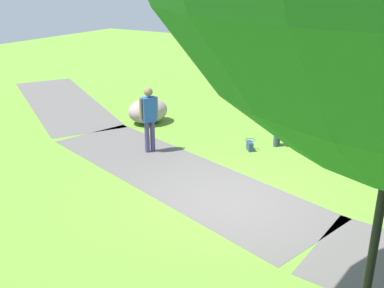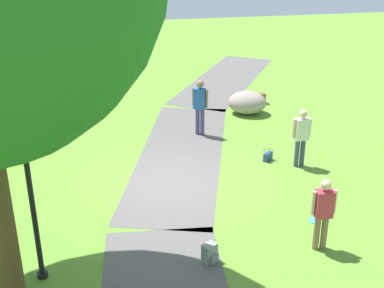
% 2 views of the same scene
% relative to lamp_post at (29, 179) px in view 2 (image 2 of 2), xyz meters
% --- Properties ---
extents(ground_plane, '(48.00, 48.00, 0.00)m').
position_rel_lamp_post_xyz_m(ground_plane, '(3.19, -2.97, -2.09)').
color(ground_plane, '#5F912F').
extents(footpath_segment_mid, '(8.33, 4.56, 0.01)m').
position_rel_lamp_post_xyz_m(footpath_segment_mid, '(4.98, -3.58, -2.09)').
color(footpath_segment_mid, '#5A5553').
rests_on(footpath_segment_mid, ground).
extents(footpath_segment_far, '(8.04, 6.20, 0.01)m').
position_rel_lamp_post_xyz_m(footpath_segment_far, '(12.21, -6.84, -2.09)').
color(footpath_segment_far, '#5A5553').
rests_on(footpath_segment_far, ground).
extents(lamp_post, '(0.28, 0.28, 3.38)m').
position_rel_lamp_post_xyz_m(lamp_post, '(0.00, 0.00, 0.00)').
color(lamp_post, black).
rests_on(lamp_post, ground).
extents(lawn_boulder, '(1.47, 1.62, 0.81)m').
position_rel_lamp_post_xyz_m(lawn_boulder, '(7.91, -6.47, -1.69)').
color(lawn_boulder, gray).
rests_on(lawn_boulder, ground).
extents(woman_with_handbag, '(0.25, 0.52, 1.65)m').
position_rel_lamp_post_xyz_m(woman_with_handbag, '(3.57, -6.64, -1.14)').
color(woman_with_handbag, '#3B465C').
rests_on(woman_with_handbag, ground).
extents(man_near_boulder, '(0.40, 0.45, 1.78)m').
position_rel_lamp_post_xyz_m(man_near_boulder, '(6.35, -4.43, -1.05)').
color(man_near_boulder, '#453E6C').
rests_on(man_near_boulder, ground).
extents(passerby_on_path, '(0.27, 0.52, 1.59)m').
position_rel_lamp_post_xyz_m(passerby_on_path, '(-0.16, -5.55, -1.18)').
color(passerby_on_path, '#806447').
rests_on(passerby_on_path, ground).
extents(handbag_on_grass, '(0.38, 0.38, 0.31)m').
position_rel_lamp_post_xyz_m(handbag_on_grass, '(4.07, -5.91, -1.95)').
color(handbag_on_grass, navy).
rests_on(handbag_on_grass, ground).
extents(backpack_by_boulder, '(0.30, 0.28, 0.40)m').
position_rel_lamp_post_xyz_m(backpack_by_boulder, '(8.87, -7.35, -1.90)').
color(backpack_by_boulder, brown).
rests_on(backpack_by_boulder, ground).
extents(spare_backpack_on_lawn, '(0.35, 0.34, 0.40)m').
position_rel_lamp_post_xyz_m(spare_backpack_on_lawn, '(-0.16, -3.23, -1.90)').
color(spare_backpack_on_lawn, gray).
rests_on(spare_backpack_on_lawn, ground).
extents(frisbee_on_grass, '(0.24, 0.24, 0.02)m').
position_rel_lamp_post_xyz_m(frisbee_on_grass, '(0.83, -5.88, -2.08)').
color(frisbee_on_grass, '#41A4CE').
rests_on(frisbee_on_grass, ground).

